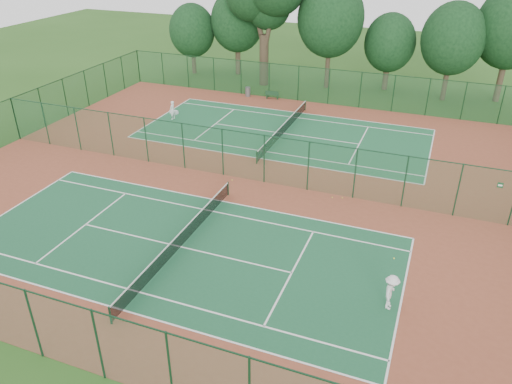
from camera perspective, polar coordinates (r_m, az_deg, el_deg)
ground at (r=34.91m, az=-1.45°, el=1.56°), size 120.00×120.00×0.00m
red_pad at (r=34.90m, az=-1.45°, el=1.57°), size 40.00×36.00×0.01m
court_near at (r=27.97m, az=-8.56°, el=-6.23°), size 23.77×10.97×0.01m
court_far at (r=42.61m, az=3.21°, el=6.70°), size 23.77×10.97×0.01m
fence_north at (r=50.23m, az=6.58°, el=12.07°), size 40.00×0.09×3.50m
fence_south at (r=21.38m, az=-20.96°, el=-14.91°), size 40.00×0.09×3.50m
fence_west at (r=45.26m, az=-25.80°, el=7.55°), size 0.09×36.00×3.50m
fence_divider at (r=34.15m, az=-1.49°, el=4.20°), size 40.00×0.09×3.50m
tennis_net_near at (r=27.68m, az=-8.63°, el=-5.33°), size 0.10×12.90×0.97m
tennis_net_far at (r=42.41m, az=3.23°, el=7.36°), size 0.10×12.90×0.97m
player_near at (r=24.02m, az=15.17°, el=-10.99°), size 0.73×1.19×1.80m
player_far at (r=46.18m, az=-9.53°, el=9.22°), size 0.44×0.64×1.69m
trash_bin at (r=52.12m, az=-0.94°, el=11.40°), size 0.56×0.56×0.95m
bench at (r=51.28m, az=1.86°, el=11.05°), size 1.41×0.54×0.85m
kit_bag at (r=47.83m, az=-9.36°, el=9.02°), size 0.88×0.48×0.31m
stray_ball_a at (r=32.77m, az=8.71°, el=-0.60°), size 0.07×0.07×0.07m
stray_ball_b at (r=32.83m, az=9.83°, el=-0.65°), size 0.07×0.07×0.07m
stray_ball_c at (r=34.62m, az=-2.75°, el=1.38°), size 0.07×0.07×0.07m
evergreen_row at (r=56.45m, az=8.70°, el=11.91°), size 39.00×5.00×12.00m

